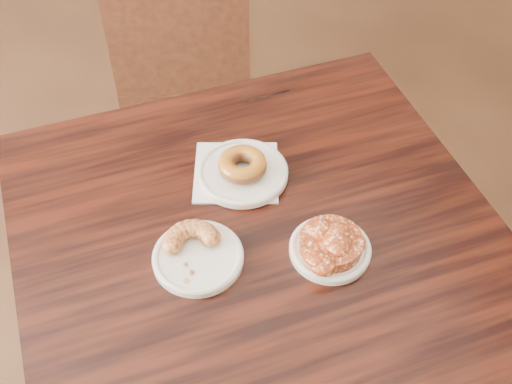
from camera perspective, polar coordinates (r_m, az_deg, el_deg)
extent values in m
plane|color=black|center=(1.86, -6.88, -15.11)|extent=(5.00, 5.00, 0.00)
cube|color=black|center=(1.46, 0.39, -13.01)|extent=(0.93, 0.93, 0.75)
cube|color=white|center=(1.25, -1.78, 1.79)|extent=(0.20, 0.20, 0.00)
cylinder|color=white|center=(1.23, -1.20, 1.72)|extent=(0.18, 0.18, 0.01)
cylinder|color=white|center=(1.11, -5.17, -5.84)|extent=(0.16, 0.16, 0.01)
cylinder|color=white|center=(1.13, 6.59, -5.11)|extent=(0.14, 0.14, 0.01)
torus|color=#975216|center=(1.22, -1.22, 2.44)|extent=(0.09, 0.09, 0.03)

